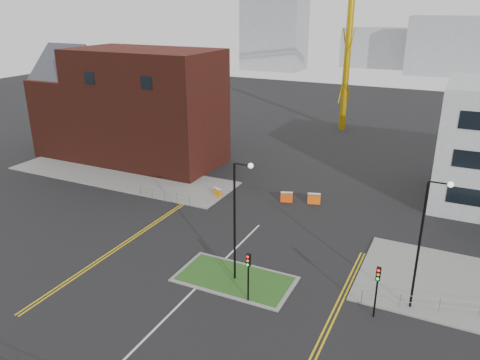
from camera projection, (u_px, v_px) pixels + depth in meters
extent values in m
plane|color=black|center=(147.00, 337.00, 28.34)|extent=(200.00, 200.00, 0.00)
cube|color=slate|center=(120.00, 175.00, 55.00)|extent=(28.00, 8.00, 0.12)
cube|color=slate|center=(235.00, 279.00, 34.26)|extent=(8.60, 4.60, 0.08)
cube|color=#27531B|center=(235.00, 279.00, 34.25)|extent=(8.00, 4.00, 0.12)
cube|color=#451911|center=(147.00, 107.00, 57.61)|extent=(18.00, 10.00, 14.00)
cube|color=black|center=(89.00, 78.00, 53.60)|extent=(1.40, 0.10, 1.40)
cube|color=black|center=(147.00, 83.00, 50.35)|extent=(1.40, 0.10, 1.40)
cube|color=#451911|center=(75.00, 114.00, 63.20)|extent=(6.00, 10.00, 10.00)
cube|color=#2D3038|center=(71.00, 77.00, 61.44)|extent=(6.40, 8.49, 8.49)
cylinder|color=#C3930B|center=(351.00, 13.00, 69.26)|extent=(1.00, 1.00, 35.56)
cylinder|color=black|center=(235.00, 224.00, 32.69)|extent=(0.16, 0.16, 9.00)
cylinder|color=black|center=(242.00, 164.00, 30.86)|extent=(1.20, 0.10, 0.10)
sphere|color=silver|center=(251.00, 166.00, 30.61)|extent=(0.36, 0.36, 0.36)
cylinder|color=black|center=(419.00, 248.00, 29.49)|extent=(0.16, 0.16, 9.00)
cylinder|color=black|center=(440.00, 183.00, 27.66)|extent=(1.20, 0.10, 0.10)
sphere|color=silver|center=(451.00, 185.00, 27.42)|extent=(0.36, 0.36, 0.36)
cylinder|color=black|center=(248.00, 282.00, 31.24)|extent=(0.12, 0.12, 3.00)
cube|color=black|center=(248.00, 260.00, 30.64)|extent=(0.28, 0.22, 0.90)
sphere|color=red|center=(248.00, 257.00, 30.43)|extent=(0.18, 0.18, 0.18)
sphere|color=orange|center=(248.00, 261.00, 30.53)|extent=(0.18, 0.18, 0.18)
sphere|color=#0CCC33|center=(248.00, 265.00, 30.64)|extent=(0.18, 0.18, 0.18)
cylinder|color=black|center=(376.00, 297.00, 29.68)|extent=(0.12, 0.12, 3.00)
cube|color=black|center=(378.00, 274.00, 29.08)|extent=(0.28, 0.22, 0.90)
sphere|color=red|center=(379.00, 271.00, 28.86)|extent=(0.18, 0.18, 0.18)
sphere|color=orange|center=(378.00, 275.00, 28.97)|extent=(0.18, 0.18, 0.18)
sphere|color=#0CCC33|center=(378.00, 279.00, 29.07)|extent=(0.18, 0.18, 0.18)
cylinder|color=gray|center=(164.00, 191.00, 47.62)|extent=(6.00, 0.04, 0.04)
cylinder|color=gray|center=(164.00, 196.00, 47.79)|extent=(6.00, 0.04, 0.04)
cylinder|color=gray|center=(141.00, 191.00, 49.01)|extent=(0.05, 0.05, 1.10)
cylinder|color=gray|center=(189.00, 201.00, 46.57)|extent=(0.05, 0.05, 1.10)
cylinder|color=gray|center=(362.00, 297.00, 31.26)|extent=(0.05, 0.05, 1.10)
cube|color=silver|center=(166.00, 318.00, 30.02)|extent=(0.15, 30.00, 0.01)
cube|color=gold|center=(131.00, 238.00, 40.43)|extent=(0.12, 24.00, 0.01)
cube|color=gold|center=(134.00, 238.00, 40.31)|extent=(0.12, 24.00, 0.01)
cube|color=gold|center=(327.00, 323.00, 29.53)|extent=(0.12, 20.00, 0.01)
cube|color=gold|center=(332.00, 325.00, 29.41)|extent=(0.12, 20.00, 0.01)
cube|color=gray|center=(274.00, 32.00, 141.90)|extent=(18.00, 12.00, 22.00)
cube|color=gray|center=(453.00, 46.00, 131.05)|extent=(24.00, 12.00, 16.00)
cube|color=gray|center=(392.00, 48.00, 147.50)|extent=(30.00, 12.00, 12.00)
cube|color=orange|center=(218.00, 193.00, 48.88)|extent=(1.13, 0.77, 0.90)
cube|color=silver|center=(218.00, 189.00, 48.74)|extent=(1.13, 0.77, 0.11)
cube|color=#FF5F0E|center=(314.00, 199.00, 47.16)|extent=(1.35, 0.78, 1.07)
cube|color=silver|center=(314.00, 194.00, 46.99)|extent=(1.35, 0.78, 0.13)
cube|color=#FF4C0E|center=(287.00, 197.00, 47.62)|extent=(1.29, 0.78, 1.02)
cube|color=silver|center=(287.00, 193.00, 47.45)|extent=(1.29, 0.78, 0.12)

